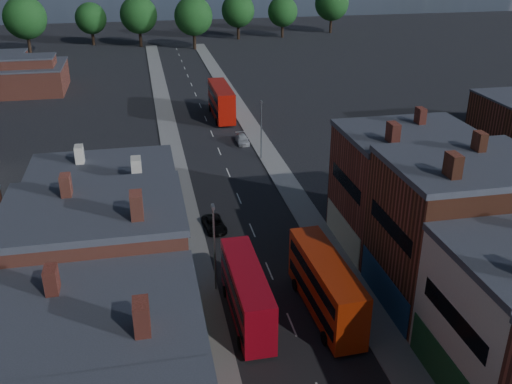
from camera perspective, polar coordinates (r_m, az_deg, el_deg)
name	(u,v)px	position (r m, az deg, el deg)	size (l,w,h in m)	color
pavement_west	(182,196)	(67.45, -7.46, -0.35)	(3.00, 200.00, 0.12)	gray
pavement_east	(289,187)	(69.37, 3.29, 0.55)	(3.00, 200.00, 0.12)	gray
lamp_post_2	(214,242)	(47.67, -4.20, -5.04)	(0.25, 0.70, 8.12)	slate
lamp_post_3	(261,126)	(76.53, 0.53, 6.63)	(0.25, 0.70, 8.12)	slate
bus_0	(247,293)	(45.32, -0.93, -10.02)	(2.77, 10.60, 4.57)	#B50A1B
bus_1	(326,285)	(46.17, 6.98, -9.22)	(3.25, 11.51, 4.93)	red
bus_2	(221,101)	(95.67, -3.49, 9.10)	(3.18, 12.34, 5.32)	#A11007
car_2	(215,224)	(59.39, -4.17, -3.23)	(1.97, 4.27, 1.19)	black
car_3	(242,139)	(83.87, -1.38, 5.28)	(1.68, 4.14, 1.20)	silver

